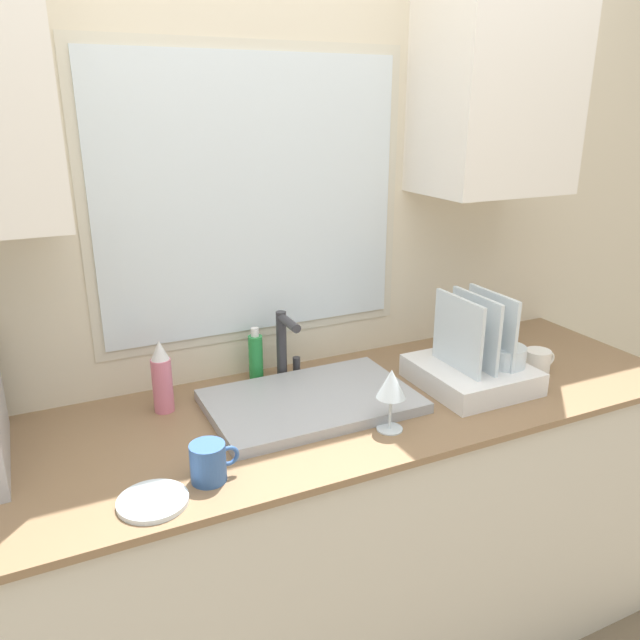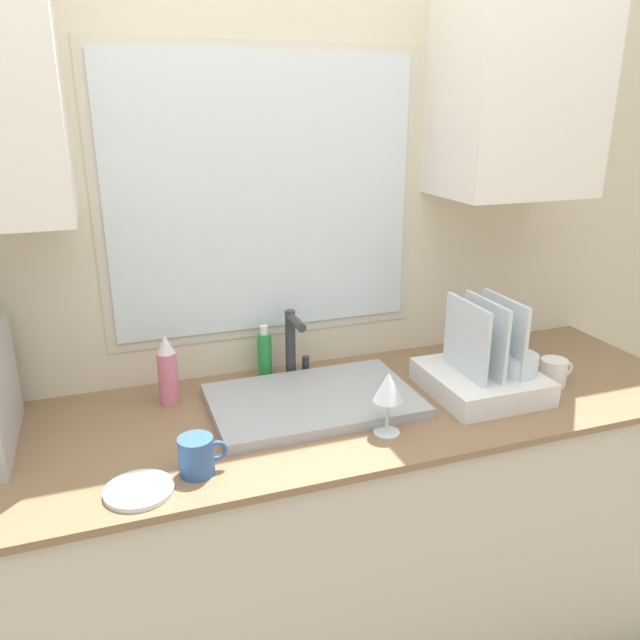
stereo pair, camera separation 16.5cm
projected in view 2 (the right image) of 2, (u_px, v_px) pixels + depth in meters
The scene contains 11 objects.
countertop at pixel (302, 545), 1.90m from camera, with size 2.43×0.69×0.91m.
wall_back at pixel (265, 216), 1.88m from camera, with size 6.00×0.38×2.60m.
sink_basin at pixel (313, 401), 1.79m from camera, with size 0.58×0.38×0.03m.
faucet at pixel (293, 341), 1.93m from camera, with size 0.08×0.14×0.22m.
dish_rack at pixel (485, 372), 1.85m from camera, with size 0.31×0.32×0.29m.
spray_bottle at pixel (168, 371), 1.77m from camera, with size 0.06×0.06×0.21m.
soap_bottle at pixel (265, 354), 1.95m from camera, with size 0.04×0.04×0.17m.
mug_near_sink at pixel (197, 456), 1.45m from camera, with size 0.12×0.08×0.09m.
wine_glass at pixel (388, 389), 1.60m from camera, with size 0.08×0.08×0.17m.
mug_by_rack at pixel (554, 372), 1.91m from camera, with size 0.11×0.08×0.08m.
small_plate at pixel (139, 490), 1.39m from camera, with size 0.15×0.15×0.01m.
Camera 2 is at (-0.47, -1.17, 1.73)m, focal length 35.00 mm.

